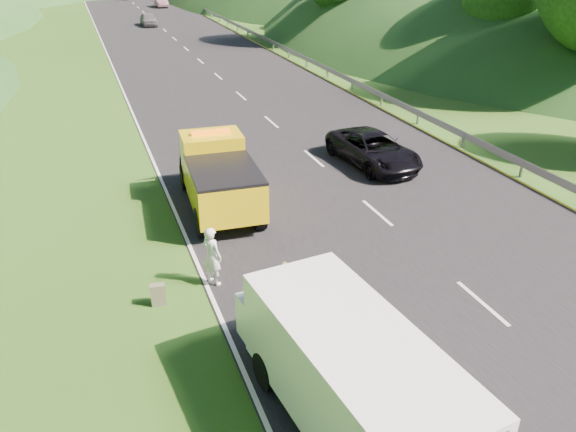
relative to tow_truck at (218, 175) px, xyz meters
name	(u,v)px	position (x,y,z in m)	size (l,w,h in m)	color
ground	(351,287)	(2.23, -6.55, -1.28)	(320.00, 320.00, 0.00)	#38661E
road_surface	(186,49)	(5.23, 33.45, -1.27)	(14.00, 200.00, 0.02)	black
guardrail	(229,27)	(12.53, 45.95, -1.28)	(0.06, 140.00, 1.52)	gray
tree_line_right	(308,14)	(25.23, 53.45, -1.28)	(14.00, 140.00, 14.00)	#2D5D1B
tow_truck	(218,175)	(0.00, 0.00, 0.00)	(2.64, 6.21, 2.61)	black
white_van	(349,373)	(-0.13, -11.14, 0.12)	(3.78, 7.20, 2.46)	black
woman	(214,283)	(-1.44, -5.01, -1.28)	(0.65, 0.48, 1.79)	silver
child	(284,290)	(0.37, -6.05, -1.28)	(0.43, 0.34, 0.89)	tan
worker	(426,418)	(1.52, -11.54, -1.28)	(1.09, 0.63, 1.69)	black
suitcase	(158,295)	(-3.08, -5.52, -0.96)	(0.40, 0.22, 0.64)	#5D5B45
passing_suv	(372,165)	(7.37, 1.86, -1.28)	(2.35, 5.09, 1.42)	black
dist_car_a	(149,26)	(4.15, 49.77, -1.28)	(1.67, 4.15, 1.41)	#4E4F53
dist_car_b	(162,7)	(8.50, 68.80, -1.28)	(1.53, 4.38, 1.44)	#664450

